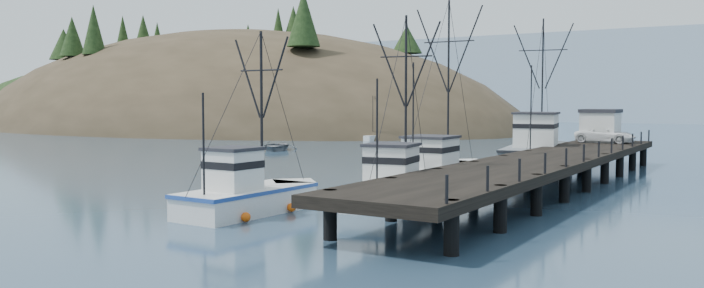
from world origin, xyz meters
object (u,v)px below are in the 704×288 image
Objects in this scene: pier at (544,162)px; trawler_mid at (251,196)px; motorboat at (276,150)px; pickup_truck at (605,135)px; pier_shed at (600,125)px; trawler_near at (400,188)px; trawler_far at (441,172)px; work_vessel at (539,153)px.

trawler_mid is at bearing -120.03° from pier.
motorboat is at bearing 126.72° from trawler_mid.
motorboat is (-35.14, 17.70, -1.69)m from pier.
trawler_mid is 1.58× the size of motorboat.
pickup_truck is at bearing 74.05° from trawler_mid.
pier is 13.75× the size of pier_shed.
pier_shed is (4.34, 27.85, 2.60)m from trawler_near.
trawler_near reaches higher than motorboat.
trawler_mid reaches higher than pier_shed.
pier_shed is 0.67× the size of pickup_truck.
trawler_far reaches higher than trawler_mid.
pickup_truck is (6.40, 18.55, 1.84)m from trawler_far.
trawler_near is at bearing -91.18° from work_vessel.
trawler_far reaches higher than pier.
work_vessel is at bearing 131.66° from pickup_truck.
pier is 4.74× the size of trawler_mid.
pier_shed is at bearing -29.02° from motorboat.
trawler_far is (-1.47, 8.45, 0.00)m from trawler_near.
trawler_near is at bearing 54.99° from trawler_mid.
pier_shed is at bearing 81.14° from trawler_near.
work_vessel is (0.48, 23.39, 0.41)m from trawler_near.
trawler_mid is at bearing -82.79° from motorboat.
trawler_far is 2.12× the size of motorboat.
motorboat is at bearing 153.26° from pier.
motorboat is (-34.61, -0.30, -3.42)m from pier_shed.
pier_shed is 34.78m from motorboat.
pier_shed is (-0.53, 18.00, 1.73)m from pier.
pier is 39.38m from motorboat.
pier_shed is at bearing 73.31° from trawler_far.
trawler_far is (3.23, 15.16, 0.00)m from trawler_mid.
trawler_near is at bearing -98.86° from pier_shed.
trawler_near is 40.94m from motorboat.
pier_shed is at bearing 75.33° from trawler_mid.
trawler_mid is 0.74× the size of trawler_far.
trawler_far is (-6.35, -1.40, -0.87)m from pier.
trawler_mid is (-4.70, -6.71, -0.00)m from trawler_near.
work_vessel is (1.96, 14.93, 0.41)m from trawler_far.
pier_shed reaches higher than pier.
trawler_near is 1.78× the size of motorboat.
trawler_near is 2.20× the size of pickup_truck.
trawler_far is 15.07m from work_vessel.
motorboat is (-25.56, 34.27, -0.82)m from trawler_mid.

